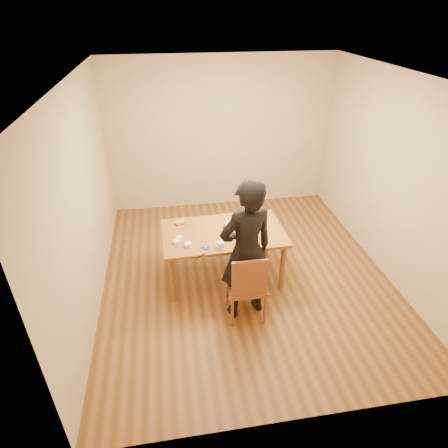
{
  "coord_description": "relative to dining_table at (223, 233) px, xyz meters",
  "views": [
    {
      "loc": [
        -0.99,
        -4.2,
        3.41
      ],
      "look_at": [
        -0.32,
        -0.06,
        0.9
      ],
      "focal_mm": 30.0,
      "sensor_mm": 36.0,
      "label": 1
    }
  ],
  "objects": [
    {
      "name": "room_shell",
      "position": [
        0.32,
        0.35,
        0.62
      ],
      "size": [
        4.0,
        4.5,
        2.7
      ],
      "color": "#5A3816",
      "rests_on": "ground"
    },
    {
      "name": "dining_table",
      "position": [
        0.0,
        0.0,
        0.0
      ],
      "size": [
        1.65,
        1.0,
        0.04
      ],
      "primitive_type": "cube",
      "rotation": [
        0.0,
        0.0,
        0.02
      ],
      "color": "brown",
      "rests_on": "floor"
    },
    {
      "name": "dining_chair",
      "position": [
        0.15,
        -0.78,
        -0.28
      ],
      "size": [
        0.47,
        0.47,
        0.04
      ],
      "primitive_type": "cube",
      "rotation": [
        0.0,
        0.0,
        -0.01
      ],
      "color": "brown",
      "rests_on": "floor"
    },
    {
      "name": "cake_plate",
      "position": [
        0.15,
        0.02,
        0.03
      ],
      "size": [
        0.3,
        0.3,
        0.02
      ],
      "primitive_type": "cylinder",
      "color": "#A90B1A",
      "rests_on": "dining_table"
    },
    {
      "name": "cake",
      "position": [
        0.15,
        0.02,
        0.08
      ],
      "size": [
        0.24,
        0.24,
        0.08
      ],
      "primitive_type": "cylinder",
      "color": "white",
      "rests_on": "cake_plate"
    },
    {
      "name": "frosting_dome",
      "position": [
        0.15,
        0.02,
        0.13
      ],
      "size": [
        0.24,
        0.24,
        0.03
      ],
      "primitive_type": "ellipsoid",
      "color": "white",
      "rests_on": "cake"
    },
    {
      "name": "frosting_tub",
      "position": [
        -0.1,
        -0.36,
        0.06
      ],
      "size": [
        0.1,
        0.1,
        0.09
      ],
      "primitive_type": "cylinder",
      "color": "white",
      "rests_on": "dining_table"
    },
    {
      "name": "frosting_lid",
      "position": [
        -0.28,
        -0.34,
        0.02
      ],
      "size": [
        0.11,
        0.11,
        0.01
      ],
      "primitive_type": "cylinder",
      "color": "#241BB4",
      "rests_on": "dining_table"
    },
    {
      "name": "frosting_dollop",
      "position": [
        -0.28,
        -0.34,
        0.04
      ],
      "size": [
        0.04,
        0.04,
        0.02
      ],
      "primitive_type": "ellipsoid",
      "color": "white",
      "rests_on": "frosting_lid"
    },
    {
      "name": "ramekin_green",
      "position": [
        -0.49,
        -0.27,
        0.04
      ],
      "size": [
        0.09,
        0.09,
        0.04
      ],
      "primitive_type": "cylinder",
      "color": "white",
      "rests_on": "dining_table"
    },
    {
      "name": "ramekin_yellow",
      "position": [
        -0.6,
        -0.09,
        0.04
      ],
      "size": [
        0.09,
        0.09,
        0.04
      ],
      "primitive_type": "cylinder",
      "color": "white",
      "rests_on": "dining_table"
    },
    {
      "name": "ramekin_multi",
      "position": [
        -0.63,
        -0.18,
        0.04
      ],
      "size": [
        0.09,
        0.09,
        0.04
      ],
      "primitive_type": "cylinder",
      "color": "white",
      "rests_on": "dining_table"
    },
    {
      "name": "candy_box_pink",
      "position": [
        -0.56,
        0.29,
        0.03
      ],
      "size": [
        0.15,
        0.1,
        0.02
      ],
      "primitive_type": "cube",
      "rotation": [
        0.0,
        0.0,
        0.25
      ],
      "color": "#C72E85",
      "rests_on": "dining_table"
    },
    {
      "name": "candy_box_green",
      "position": [
        -0.56,
        0.3,
        0.05
      ],
      "size": [
        0.16,
        0.13,
        0.02
      ],
      "primitive_type": "cube",
      "rotation": [
        0.0,
        0.0,
        0.45
      ],
      "color": "green",
      "rests_on": "candy_box_pink"
    },
    {
      "name": "spatula",
      "position": [
        -0.36,
        -0.51,
        0.02
      ],
      "size": [
        0.12,
        0.1,
        0.01
      ],
      "primitive_type": "cube",
      "rotation": [
        0.0,
        0.0,
        0.65
      ],
      "color": "black",
      "rests_on": "dining_table"
    },
    {
      "name": "person",
      "position": [
        0.15,
        -0.73,
        0.18
      ],
      "size": [
        0.76,
        0.59,
        1.83
      ],
      "primitive_type": "imported",
      "rotation": [
        0.0,
        0.0,
        3.4
      ],
      "color": "black",
      "rests_on": "floor"
    }
  ]
}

